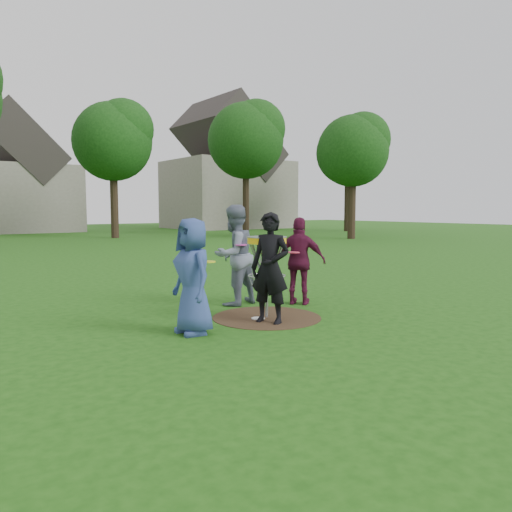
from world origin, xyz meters
TOP-DOWN VIEW (x-y plane):
  - ground at (0.00, 0.00)m, footprint 100.00×100.00m
  - dirt_patch at (0.00, 0.00)m, footprint 1.80×1.80m
  - player_blue at (-1.49, -0.21)m, footprint 0.55×0.83m
  - player_black at (-0.19, -0.33)m, footprint 0.66×0.76m
  - player_grey at (0.18, 1.23)m, footprint 1.05×0.90m
  - player_maroon at (1.19, 0.54)m, footprint 0.92×1.00m
  - disc_on_grass at (-0.19, -0.01)m, footprint 0.22×0.22m
  - disc_golf_basket at (0.00, -0.00)m, footprint 0.66×0.67m
  - held_discs at (-0.05, 0.28)m, footprint 2.38×1.35m
  - tree_row at (0.44, 20.67)m, footprint 51.20×17.42m
  - house_row at (4.78, 33.07)m, footprint 44.50×10.65m

SIDE VIEW (x-z plane):
  - ground at x=0.00m, z-range 0.00..0.00m
  - dirt_patch at x=0.00m, z-range 0.00..0.01m
  - disc_on_grass at x=-0.19m, z-range 0.00..0.02m
  - player_maroon at x=1.19m, z-range 0.00..1.64m
  - player_blue at x=-1.49m, z-range 0.00..1.67m
  - player_black at x=-0.19m, z-range 0.00..1.74m
  - player_grey at x=0.18m, z-range 0.00..1.87m
  - disc_golf_basket at x=0.00m, z-range 0.33..1.71m
  - held_discs at x=-0.05m, z-range 0.98..1.14m
  - house_row at x=4.78m, z-range -1.67..9.95m
  - tree_row at x=0.44m, z-range 1.26..11.16m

